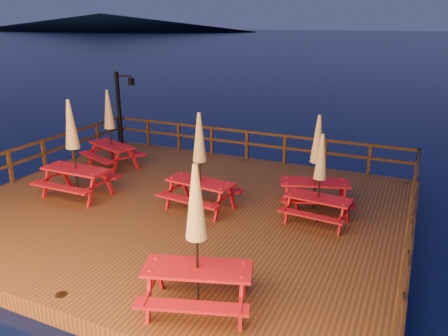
% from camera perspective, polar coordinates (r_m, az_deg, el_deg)
% --- Properties ---
extents(ground, '(500.00, 500.00, 0.00)m').
position_cam_1_polar(ground, '(12.52, -5.42, -6.64)').
color(ground, '#051331').
rests_on(ground, ground).
extents(deck, '(12.00, 10.00, 0.40)m').
position_cam_1_polar(deck, '(12.44, -5.44, -5.80)').
color(deck, '#452E16').
rests_on(deck, ground).
extents(deck_piles, '(11.44, 9.44, 1.40)m').
position_cam_1_polar(deck_piles, '(12.65, -5.37, -7.86)').
color(deck_piles, '#381D11').
rests_on(deck_piles, ground).
extents(railing, '(11.80, 9.75, 1.10)m').
position_cam_1_polar(railing, '(13.54, -1.82, 0.74)').
color(railing, '#381D11').
rests_on(railing, deck).
extents(lamp_post, '(0.85, 0.18, 3.00)m').
position_cam_1_polar(lamp_post, '(18.41, -13.22, 8.38)').
color(lamp_post, black).
rests_on(lamp_post, deck).
extents(headland_left, '(180.00, 84.00, 9.00)m').
position_cam_1_polar(headland_left, '(259.57, -15.73, 17.88)').
color(headland_left, black).
rests_on(headland_left, ground).
extents(picnic_table_0, '(2.32, 2.10, 2.75)m').
position_cam_1_polar(picnic_table_0, '(7.58, -3.59, -8.97)').
color(picnic_table_0, maroon).
rests_on(picnic_table_0, deck).
extents(picnic_table_1, '(2.05, 1.75, 2.70)m').
position_cam_1_polar(picnic_table_1, '(11.66, -3.17, 1.01)').
color(picnic_table_1, maroon).
rests_on(picnic_table_1, deck).
extents(picnic_table_2, '(2.02, 1.66, 2.88)m').
position_cam_1_polar(picnic_table_2, '(13.22, -19.09, 2.55)').
color(picnic_table_2, maroon).
rests_on(picnic_table_2, deck).
extents(picnic_table_3, '(2.22, 2.02, 2.63)m').
position_cam_1_polar(picnic_table_3, '(11.93, 11.99, 0.86)').
color(picnic_table_3, maroon).
rests_on(picnic_table_3, deck).
extents(picnic_table_4, '(1.75, 1.48, 2.36)m').
position_cam_1_polar(picnic_table_4, '(11.12, 12.41, -1.28)').
color(picnic_table_4, maroon).
rests_on(picnic_table_4, deck).
extents(picnic_table_5, '(2.34, 2.15, 2.72)m').
position_cam_1_polar(picnic_table_5, '(15.68, -14.66, 5.10)').
color(picnic_table_5, maroon).
rests_on(picnic_table_5, deck).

